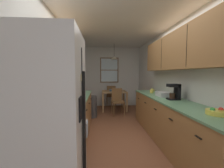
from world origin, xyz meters
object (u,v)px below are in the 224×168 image
at_px(stove_range, 63,135).
at_px(microwave_over_range, 53,60).
at_px(table_serving_bowl, 111,90).
at_px(refrigerator, 48,123).
at_px(storage_canister, 71,96).
at_px(mug_spare, 152,90).
at_px(dining_table, 114,94).
at_px(trash_bin, 92,107).
at_px(dining_chair_far, 111,95).
at_px(dining_chair_near, 118,100).
at_px(dish_rack, 164,94).
at_px(mug_by_coffeemaker, 152,91).
at_px(coffee_maker, 175,91).
at_px(fruit_bowl, 217,112).

relative_size(stove_range, microwave_over_range, 1.73).
xyz_separation_m(stove_range, table_serving_bowl, (1.01, 3.39, 0.30)).
bearing_deg(microwave_over_range, table_serving_bowl, 71.74).
height_order(refrigerator, storage_canister, refrigerator).
bearing_deg(mug_spare, storage_canister, -154.00).
bearing_deg(dining_table, table_serving_bowl, 141.81).
height_order(dining_table, trash_bin, dining_table).
distance_m(dining_chair_far, trash_bin, 1.65).
height_order(dining_chair_near, table_serving_bowl, dining_chair_near).
distance_m(refrigerator, stove_range, 0.84).
relative_size(dining_table, table_serving_bowl, 5.77).
bearing_deg(storage_canister, stove_range, -89.52).
height_order(trash_bin, dish_rack, dish_rack).
bearing_deg(stove_range, mug_spare, 39.40).
height_order(mug_by_coffeemaker, mug_spare, mug_spare).
bearing_deg(microwave_over_range, mug_by_coffeemaker, 36.29).
relative_size(dining_table, dining_chair_far, 1.03).
bearing_deg(stove_range, mug_by_coffeemaker, 37.86).
height_order(mug_by_coffeemaker, dish_rack, dish_rack).
bearing_deg(trash_bin, refrigerator, -94.55).
bearing_deg(refrigerator, dining_table, 75.14).
relative_size(refrigerator, mug_spare, 17.01).
bearing_deg(refrigerator, dish_rack, 39.99).
height_order(coffee_maker, mug_spare, coffee_maker).
height_order(dining_table, table_serving_bowl, table_serving_bowl).
xyz_separation_m(mug_spare, table_serving_bowl, (-1.00, 1.75, -0.18)).
distance_m(dining_chair_near, trash_bin, 0.92).
height_order(dining_chair_far, table_serving_bowl, dining_chair_far).
bearing_deg(fruit_bowl, refrigerator, -174.72).
bearing_deg(mug_spare, dish_rack, -88.61).
xyz_separation_m(microwave_over_range, dining_table, (1.22, 3.31, -0.99)).
height_order(dining_chair_far, mug_spare, mug_spare).
distance_m(dining_table, table_serving_bowl, 0.20).
height_order(microwave_over_range, table_serving_bowl, microwave_over_range).
bearing_deg(refrigerator, trash_bin, 85.45).
xyz_separation_m(storage_canister, fruit_bowl, (2.06, -1.19, -0.05)).
bearing_deg(microwave_over_range, dining_chair_far, 73.62).
bearing_deg(dining_chair_near, storage_canister, -120.04).
bearing_deg(coffee_maker, dining_chair_far, 106.71).
relative_size(coffee_maker, fruit_bowl, 1.24).
distance_m(stove_range, microwave_over_range, 1.15).
distance_m(storage_canister, dish_rack, 2.05).
bearing_deg(stove_range, coffee_maker, 14.55).
bearing_deg(mug_by_coffeemaker, dining_chair_far, 110.31).
bearing_deg(dining_table, fruit_bowl, -76.21).
relative_size(mug_by_coffeemaker, fruit_bowl, 0.46).
xyz_separation_m(stove_range, coffee_maker, (2.06, 0.53, 0.59)).
bearing_deg(refrigerator, microwave_over_range, 102.33).
bearing_deg(dining_chair_near, dining_chair_far, 96.02).
bearing_deg(storage_canister, fruit_bowl, -30.10).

